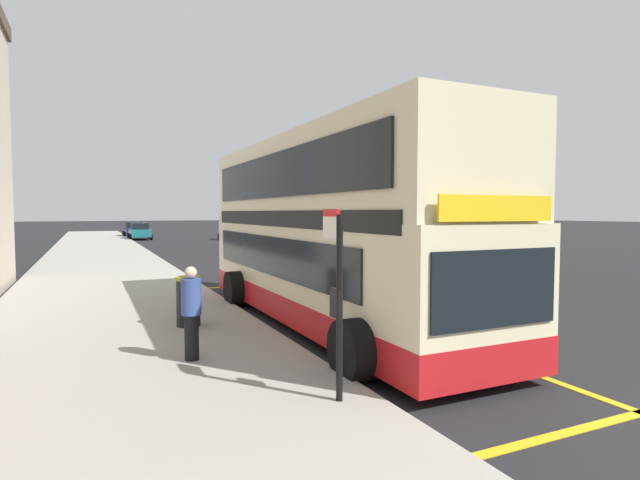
{
  "coord_description": "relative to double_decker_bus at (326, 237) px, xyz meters",
  "views": [
    {
      "loc": [
        -7.6,
        -2.96,
        2.67
      ],
      "look_at": [
        -2.16,
        8.76,
        1.95
      ],
      "focal_mm": 28.12,
      "sensor_mm": 36.0,
      "label": 1
    }
  ],
  "objects": [
    {
      "name": "parked_car_grey_across",
      "position": [
        7.27,
        24.68,
        -1.27
      ],
      "size": [
        2.09,
        4.2,
        1.62
      ],
      "rotation": [
        0.0,
        0.0,
        0.03
      ],
      "color": "slate",
      "rests_on": "ground"
    },
    {
      "name": "parked_car_navy_kerbside",
      "position": [
        -0.73,
        46.48,
        -1.27
      ],
      "size": [
        2.09,
        4.2,
        1.62
      ],
      "rotation": [
        0.0,
        0.0,
        3.15
      ],
      "color": "navy",
      "rests_on": "ground"
    },
    {
      "name": "bus_bay_markings",
      "position": [
        -0.0,
        0.05,
        -2.06
      ],
      "size": [
        3.08,
        13.53,
        0.01
      ],
      "color": "gold",
      "rests_on": "ground"
    },
    {
      "name": "bus_stop_sign",
      "position": [
        -2.13,
        -4.79,
        -0.4
      ],
      "size": [
        0.09,
        0.51,
        2.57
      ],
      "color": "black",
      "rests_on": "pavement_near"
    },
    {
      "name": "pavement_near",
      "position": [
        -4.54,
        24.23,
        -2.0
      ],
      "size": [
        6.0,
        76.0,
        0.14
      ],
      "primitive_type": "cube",
      "color": "#A39E93",
      "rests_on": "ground"
    },
    {
      "name": "ground_plane",
      "position": [
        2.46,
        24.23,
        -2.07
      ],
      "size": [
        260.0,
        260.0,
        0.0
      ],
      "primitive_type": "plane",
      "color": "black"
    },
    {
      "name": "litter_bin",
      "position": [
        -3.16,
        0.49,
        -1.37
      ],
      "size": [
        0.54,
        0.54,
        1.1
      ],
      "color": "black",
      "rests_on": "pavement_near"
    },
    {
      "name": "parked_car_white_ahead",
      "position": [
        7.46,
        36.59,
        -1.27
      ],
      "size": [
        2.09,
        4.2,
        1.62
      ],
      "rotation": [
        0.0,
        0.0,
        0.04
      ],
      "color": "silver",
      "rests_on": "ground"
    },
    {
      "name": "parked_car_teal_far",
      "position": [
        -0.63,
        40.67,
        -1.27
      ],
      "size": [
        2.09,
        4.2,
        1.62
      ],
      "rotation": [
        0.0,
        0.0,
        0.01
      ],
      "color": "#196066",
      "rests_on": "ground"
    },
    {
      "name": "double_decker_bus",
      "position": [
        0.0,
        0.0,
        0.0
      ],
      "size": [
        3.28,
        10.99,
        4.4
      ],
      "color": "beige",
      "rests_on": "ground"
    },
    {
      "name": "pedestrian_waiting_near_sign",
      "position": [
        -3.58,
        -2.15,
        -1.06
      ],
      "size": [
        0.34,
        0.34,
        1.61
      ],
      "color": "black",
      "rests_on": "pavement_near"
    }
  ]
}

